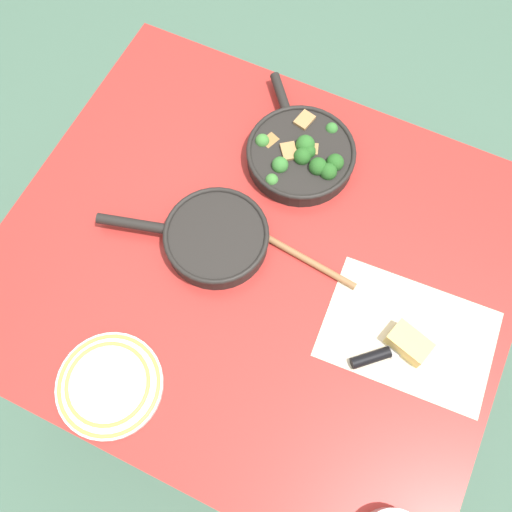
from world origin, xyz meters
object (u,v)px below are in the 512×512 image
dinner_plate_stack (109,385)px  grater_knife (393,351)px  skillet_eggs (214,238)px  wooden_spoon (272,240)px  skillet_broccoli (301,153)px  cheese_block (409,343)px

dinner_plate_stack → grater_knife: bearing=-147.7°
skillet_eggs → wooden_spoon: bearing=-168.8°
dinner_plate_stack → skillet_eggs: bearing=-97.3°
skillet_broccoli → skillet_eggs: size_ratio=0.84×
wooden_spoon → grater_knife: grater_knife is taller
wooden_spoon → dinner_plate_stack: dinner_plate_stack is taller
skillet_broccoli → skillet_eggs: 0.30m
grater_knife → cheese_block: (-0.02, -0.03, 0.01)m
skillet_broccoli → grater_knife: bearing=-173.3°
skillet_broccoli → skillet_eggs: bearing=123.3°
wooden_spoon → cheese_block: (-0.36, 0.10, 0.01)m
skillet_broccoli → cheese_block: bearing=-169.5°
wooden_spoon → dinner_plate_stack: (0.16, 0.44, 0.00)m
skillet_eggs → cheese_block: (-0.47, 0.04, -0.01)m
wooden_spoon → cheese_block: cheese_block is taller
grater_knife → cheese_block: size_ratio=2.17×
cheese_block → grater_knife: bearing=48.5°
skillet_eggs → cheese_block: skillet_eggs is taller
wooden_spoon → grater_knife: (-0.34, 0.12, 0.00)m
wooden_spoon → grater_knife: bearing=166.4°
grater_knife → cheese_block: 0.04m
dinner_plate_stack → skillet_broccoli: bearing=-101.5°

